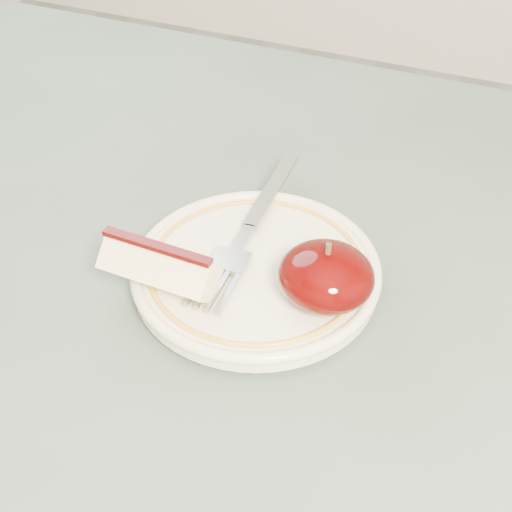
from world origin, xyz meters
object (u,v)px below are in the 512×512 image
at_px(apple_half, 326,276).
at_px(fork, 249,228).
at_px(plate, 256,270).
at_px(table, 152,405).

distance_m(apple_half, fork, 0.09).
height_order(plate, apple_half, apple_half).
relative_size(table, fork, 4.56).
xyz_separation_m(table, plate, (0.06, 0.07, 0.10)).
relative_size(table, plate, 4.91).
height_order(table, fork, fork).
bearing_deg(fork, apple_half, -123.04).
relative_size(plate, apple_half, 2.76).
bearing_deg(fork, plate, -151.63).
xyz_separation_m(plate, apple_half, (0.06, -0.01, 0.02)).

